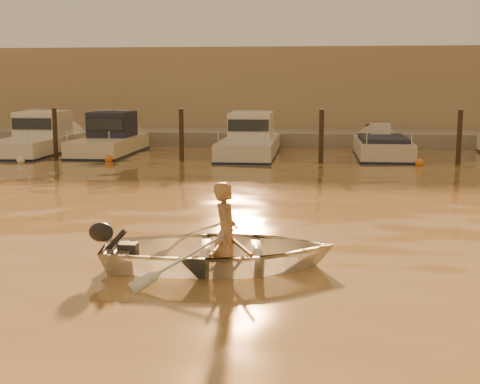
# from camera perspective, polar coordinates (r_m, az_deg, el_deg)

# --- Properties ---
(ground_plane) EXTENTS (160.00, 160.00, 0.00)m
(ground_plane) POSITION_cam_1_polar(r_m,az_deg,el_deg) (11.66, 8.49, -5.53)
(ground_plane) COLOR olive
(ground_plane) RESTS_ON ground
(dinghy) EXTENTS (4.11, 3.19, 0.78)m
(dinghy) POSITION_cam_1_polar(r_m,az_deg,el_deg) (10.88, -1.74, -5.04)
(dinghy) COLOR silver
(dinghy) RESTS_ON ground_plane
(person) EXTENTS (0.49, 0.67, 1.70)m
(person) POSITION_cam_1_polar(r_m,az_deg,el_deg) (10.82, -1.22, -3.61)
(person) COLOR olive
(person) RESTS_ON dinghy
(outboard_motor) EXTENTS (0.95, 0.52, 0.70)m
(outboard_motor) POSITION_cam_1_polar(r_m,az_deg,el_deg) (10.98, -9.62, -4.98)
(outboard_motor) COLOR black
(outboard_motor) RESTS_ON dinghy
(oar_port) EXTENTS (0.77, 1.99, 0.13)m
(oar_port) POSITION_cam_1_polar(r_m,az_deg,el_deg) (10.85, -0.42, -4.27)
(oar_port) COLOR brown
(oar_port) RESTS_ON dinghy
(oar_starboard) EXTENTS (0.13, 2.10, 0.13)m
(oar_starboard) POSITION_cam_1_polar(r_m,az_deg,el_deg) (10.84, -1.48, -4.27)
(oar_starboard) COLOR brown
(oar_starboard) RESTS_ON dinghy
(moored_boat_0) EXTENTS (2.22, 7.07, 1.75)m
(moored_boat_0) POSITION_cam_1_polar(r_m,az_deg,el_deg) (29.75, -16.86, 4.40)
(moored_boat_0) COLOR silver
(moored_boat_0) RESTS_ON ground_plane
(moored_boat_1) EXTENTS (2.07, 6.22, 1.75)m
(moored_boat_1) POSITION_cam_1_polar(r_m,az_deg,el_deg) (28.67, -11.12, 4.45)
(moored_boat_1) COLOR beige
(moored_boat_1) RESTS_ON ground_plane
(moored_boat_2) EXTENTS (2.16, 7.27, 1.75)m
(moored_boat_2) POSITION_cam_1_polar(r_m,az_deg,el_deg) (27.49, 0.84, 4.42)
(moored_boat_2) COLOR beige
(moored_boat_2) RESTS_ON ground_plane
(moored_boat_3) EXTENTS (2.02, 5.86, 0.95)m
(moored_boat_3) POSITION_cam_1_polar(r_m,az_deg,el_deg) (27.54, 12.02, 3.39)
(moored_boat_3) COLOR beige
(moored_boat_3) RESTS_ON ground_plane
(piling_0) EXTENTS (0.18, 0.18, 2.20)m
(piling_0) POSITION_cam_1_polar(r_m,az_deg,el_deg) (27.07, -15.49, 4.60)
(piling_0) COLOR #2D2319
(piling_0) RESTS_ON ground_plane
(piling_1) EXTENTS (0.18, 0.18, 2.20)m
(piling_1) POSITION_cam_1_polar(r_m,az_deg,el_deg) (25.65, -5.02, 4.65)
(piling_1) COLOR #2D2319
(piling_1) RESTS_ON ground_plane
(piling_2) EXTENTS (0.18, 0.18, 2.20)m
(piling_2) POSITION_cam_1_polar(r_m,az_deg,el_deg) (25.15, 6.94, 4.53)
(piling_2) COLOR #2D2319
(piling_2) RESTS_ON ground_plane
(piling_3) EXTENTS (0.18, 0.18, 2.20)m
(piling_3) POSITION_cam_1_polar(r_m,az_deg,el_deg) (25.70, 18.19, 4.24)
(piling_3) COLOR #2D2319
(piling_3) RESTS_ON ground_plane
(fender_a) EXTENTS (0.30, 0.30, 0.30)m
(fender_a) POSITION_cam_1_polar(r_m,az_deg,el_deg) (26.31, -18.20, 2.59)
(fender_a) COLOR silver
(fender_a) RESTS_ON ground_plane
(fender_b) EXTENTS (0.30, 0.30, 0.30)m
(fender_b) POSITION_cam_1_polar(r_m,az_deg,el_deg) (25.80, -11.14, 2.76)
(fender_b) COLOR orange
(fender_b) RESTS_ON ground_plane
(fender_c) EXTENTS (0.30, 0.30, 0.30)m
(fender_c) POSITION_cam_1_polar(r_m,az_deg,el_deg) (24.44, 1.58, 2.57)
(fender_c) COLOR white
(fender_c) RESTS_ON ground_plane
(fender_d) EXTENTS (0.30, 0.30, 0.30)m
(fender_d) POSITION_cam_1_polar(r_m,az_deg,el_deg) (25.10, 15.05, 2.43)
(fender_d) COLOR orange
(fender_d) RESTS_ON ground_plane
(quay) EXTENTS (52.00, 4.00, 1.00)m
(quay) POSITION_cam_1_polar(r_m,az_deg,el_deg) (32.89, 7.14, 4.33)
(quay) COLOR gray
(quay) RESTS_ON ground_plane
(waterfront_building) EXTENTS (46.00, 7.00, 4.80)m
(waterfront_building) POSITION_cam_1_polar(r_m,az_deg,el_deg) (38.27, 7.10, 8.39)
(waterfront_building) COLOR #9E8466
(waterfront_building) RESTS_ON quay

